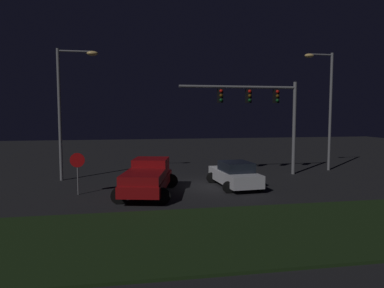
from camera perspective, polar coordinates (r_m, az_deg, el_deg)
The scene contains 8 objects.
ground_plane at distance 21.73m, azimuth 2.42°, elevation -6.54°, with size 80.00×80.00×0.00m, color black.
grass_median at distance 13.60m, azimuth 10.78°, elevation -13.38°, with size 26.35×6.48×0.10m, color black.
pickup_truck at distance 19.23m, azimuth -7.02°, elevation -5.03°, with size 3.68×5.71×1.80m.
car_sedan at distance 21.16m, azimuth 6.82°, elevation -4.84°, with size 2.70×4.52×1.51m.
traffic_signal_gantry at distance 25.26m, azimuth 11.04°, elevation 6.14°, with size 8.32×0.56×6.50m.
street_lamp_left at distance 24.26m, azimuth -19.24°, elevation 6.84°, with size 2.55×0.44×8.37m.
street_lamp_right at distance 28.80m, azimuth 20.51°, elevation 6.85°, with size 2.29×0.44×8.79m.
stop_sign at distance 19.81m, azimuth -17.77°, elevation -3.29°, with size 0.76×0.08×2.23m.
Camera 1 is at (-4.70, -20.78, 4.28)m, focal length 33.50 mm.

